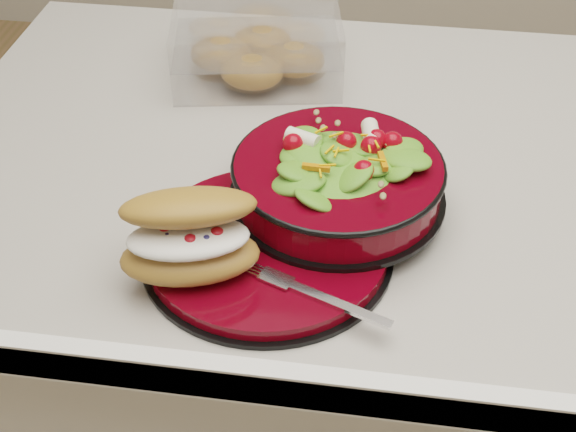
# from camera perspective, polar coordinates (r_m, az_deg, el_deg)

# --- Properties ---
(island_counter) EXTENTS (1.24, 0.74, 0.90)m
(island_counter) POSITION_cam_1_polar(r_m,az_deg,el_deg) (1.33, 6.87, -11.64)
(island_counter) COLOR white
(island_counter) RESTS_ON ground
(dinner_plate) EXTENTS (0.28, 0.28, 0.02)m
(dinner_plate) POSITION_cam_1_polar(r_m,az_deg,el_deg) (0.87, -1.45, -2.26)
(dinner_plate) COLOR black
(dinner_plate) RESTS_ON island_counter
(salad_bowl) EXTENTS (0.25, 0.25, 0.10)m
(salad_bowl) POSITION_cam_1_polar(r_m,az_deg,el_deg) (0.90, 3.58, 3.12)
(salad_bowl) COLOR black
(salad_bowl) RESTS_ON dinner_plate
(croissant) EXTENTS (0.16, 0.12, 0.09)m
(croissant) POSITION_cam_1_polar(r_m,az_deg,el_deg) (0.81, -6.99, -1.43)
(croissant) COLOR #B27936
(croissant) RESTS_ON dinner_plate
(fork) EXTENTS (0.14, 0.07, 0.00)m
(fork) POSITION_cam_1_polar(r_m,az_deg,el_deg) (0.80, 2.24, -5.72)
(fork) COLOR silver
(fork) RESTS_ON dinner_plate
(pastry_box) EXTENTS (0.26, 0.21, 0.09)m
(pastry_box) POSITION_cam_1_polar(r_m,az_deg,el_deg) (1.17, -2.22, 11.86)
(pastry_box) COLOR white
(pastry_box) RESTS_ON island_counter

